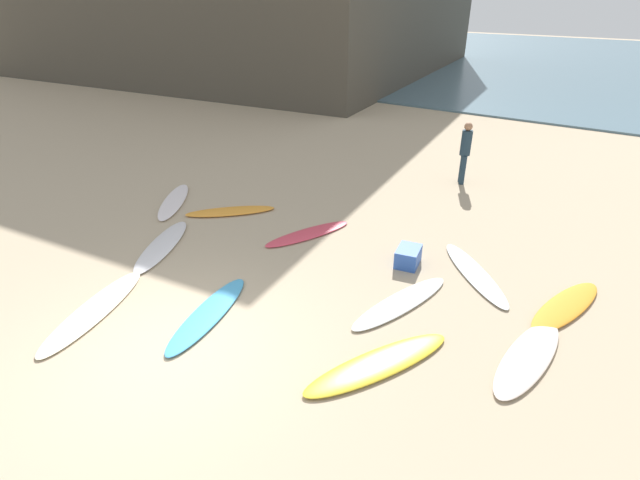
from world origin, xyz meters
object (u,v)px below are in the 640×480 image
(surfboard_0, at_px, (401,303))
(surfboard_6, at_px, (379,364))
(surfboard_4, at_px, (308,234))
(surfboard_9, at_px, (174,201))
(surfboard_8, at_px, (528,357))
(beach_cooler, at_px, (408,256))
(surfboard_1, at_px, (162,245))
(surfboard_2, at_px, (230,211))
(surfboard_3, at_px, (208,314))
(beachgoer_near, at_px, (465,150))
(surfboard_10, at_px, (566,306))
(surfboard_7, at_px, (475,274))
(surfboard_5, at_px, (94,310))

(surfboard_0, relative_size, surfboard_6, 0.94)
(surfboard_4, bearing_deg, surfboard_9, 27.88)
(surfboard_8, bearing_deg, beach_cooler, -24.35)
(surfboard_1, bearing_deg, surfboard_2, 63.95)
(surfboard_3, height_order, surfboard_8, surfboard_8)
(surfboard_3, bearing_deg, beachgoer_near, 66.80)
(surfboard_3, distance_m, beach_cooler, 3.99)
(surfboard_0, xyz_separation_m, surfboard_9, (-6.74, 0.91, 0.01))
(surfboard_0, bearing_deg, surfboard_6, -60.93)
(surfboard_0, bearing_deg, beachgoer_near, 115.32)
(surfboard_0, xyz_separation_m, surfboard_10, (2.41, 1.45, 0.00))
(surfboard_4, relative_size, beach_cooler, 3.64)
(surfboard_1, distance_m, surfboard_8, 7.31)
(surfboard_1, distance_m, surfboard_9, 2.41)
(beach_cooler, bearing_deg, surfboard_2, -178.99)
(surfboard_3, distance_m, surfboard_10, 6.09)
(surfboard_2, xyz_separation_m, surfboard_6, (5.50, -2.84, 0.00))
(surfboard_7, distance_m, beachgoer_near, 5.11)
(surfboard_6, relative_size, beachgoer_near, 1.47)
(surfboard_0, distance_m, surfboard_5, 5.24)
(surfboard_5, xyz_separation_m, surfboard_7, (5.03, 4.71, 0.00))
(surfboard_1, bearing_deg, surfboard_3, -51.37)
(surfboard_9, bearing_deg, surfboard_3, 109.67)
(beachgoer_near, xyz_separation_m, beach_cooler, (0.63, -5.00, -0.77))
(surfboard_1, xyz_separation_m, surfboard_10, (7.52, 2.31, -0.00))
(surfboard_4, xyz_separation_m, surfboard_7, (3.62, 0.36, 0.00))
(beachgoer_near, bearing_deg, surfboard_0, 164.27)
(surfboard_2, bearing_deg, surfboard_6, 18.09)
(surfboard_2, xyz_separation_m, surfboard_4, (2.26, 0.05, -0.01))
(surfboard_6, distance_m, surfboard_7, 3.28)
(surfboard_1, relative_size, beachgoer_near, 1.39)
(surfboard_4, height_order, surfboard_8, surfboard_8)
(beachgoer_near, bearing_deg, surfboard_2, 116.12)
(surfboard_2, xyz_separation_m, beachgoer_near, (4.01, 5.08, 0.91))
(surfboard_0, distance_m, surfboard_10, 2.81)
(surfboard_5, bearing_deg, surfboard_3, -168.60)
(surfboard_2, xyz_separation_m, surfboard_10, (7.52, 0.20, -0.00))
(surfboard_1, relative_size, surfboard_10, 1.10)
(surfboard_3, relative_size, beachgoer_near, 1.36)
(surfboard_1, distance_m, surfboard_7, 6.40)
(surfboard_3, relative_size, surfboard_6, 0.92)
(beachgoer_near, distance_m, beach_cooler, 5.10)
(surfboard_5, height_order, surfboard_10, surfboard_10)
(surfboard_4, relative_size, surfboard_10, 1.00)
(surfboard_7, bearing_deg, surfboard_2, -39.48)
(surfboard_2, relative_size, surfboard_7, 0.89)
(surfboard_10, relative_size, beachgoer_near, 1.27)
(beachgoer_near, bearing_deg, surfboard_5, 135.80)
(surfboard_2, distance_m, surfboard_6, 6.19)
(surfboard_0, bearing_deg, surfboard_4, 170.95)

